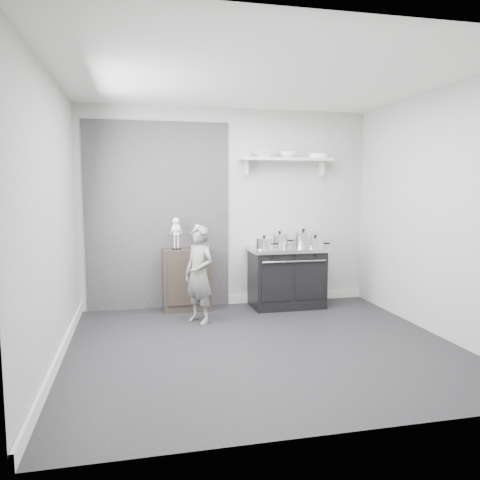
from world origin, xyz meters
name	(u,v)px	position (x,y,z in m)	size (l,w,h in m)	color
ground	(262,345)	(0.00, 0.00, 0.00)	(4.00, 4.00, 0.00)	black
room_shell	(250,187)	(-0.09, 0.15, 1.64)	(4.02, 3.62, 2.71)	#A1A19F
wall_shelf	(286,160)	(0.80, 1.68, 2.01)	(1.30, 0.26, 0.24)	silver
stove	(287,277)	(0.76, 1.48, 0.41)	(1.02, 0.64, 0.82)	black
side_cabinet	(187,279)	(-0.60, 1.61, 0.41)	(0.63, 0.37, 0.82)	black
child	(199,275)	(-0.51, 0.99, 0.59)	(0.43, 0.28, 1.18)	slate
pot_front_left	(264,244)	(0.40, 1.37, 0.90)	(0.31, 0.23, 0.19)	silver
pot_back_left	(280,240)	(0.69, 1.60, 0.91)	(0.31, 0.23, 0.22)	silver
pot_back_right	(303,239)	(1.04, 1.60, 0.92)	(0.35, 0.27, 0.24)	silver
pot_front_right	(315,243)	(1.09, 1.28, 0.90)	(0.32, 0.24, 0.19)	silver
skeleton_full	(176,231)	(-0.73, 1.61, 1.07)	(0.14, 0.09, 0.49)	white
skeleton_torso	(197,235)	(-0.45, 1.61, 1.01)	(0.10, 0.07, 0.37)	white
bowl_large	(264,155)	(0.48, 1.67, 2.08)	(0.29, 0.29, 0.07)	white
bowl_small	(288,155)	(0.83, 1.67, 2.08)	(0.25, 0.25, 0.08)	white
plate_stack	(318,156)	(1.26, 1.67, 2.07)	(0.28, 0.28, 0.06)	white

